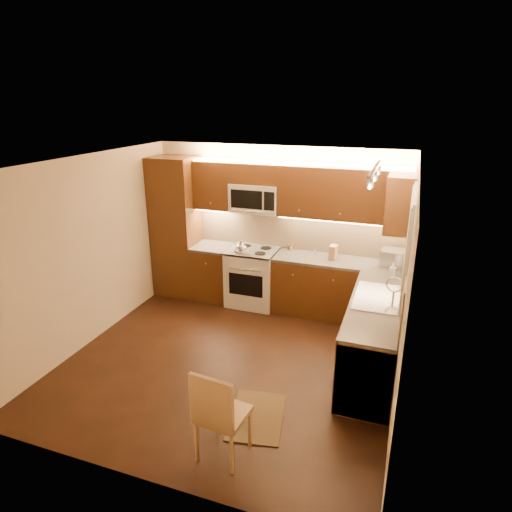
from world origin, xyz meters
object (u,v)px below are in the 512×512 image
at_px(sink, 378,292).
at_px(soap_bottle, 393,269).
at_px(toaster_oven, 396,258).
at_px(dining_chair, 223,412).
at_px(knife_block, 333,252).
at_px(stove, 253,277).
at_px(kettle, 241,247).
at_px(microwave, 256,198).

distance_m(sink, soap_bottle, 0.80).
height_order(toaster_oven, dining_chair, toaster_oven).
height_order(sink, knife_block, knife_block).
xyz_separation_m(stove, kettle, (-0.11, -0.21, 0.57)).
relative_size(kettle, dining_chair, 0.22).
bearing_deg(soap_bottle, sink, -89.22).
height_order(sink, toaster_oven, toaster_oven).
relative_size(knife_block, dining_chair, 0.22).
bearing_deg(sink, soap_bottle, 80.85).
bearing_deg(dining_chair, soap_bottle, 71.86).
relative_size(kettle, toaster_oven, 0.53).
xyz_separation_m(toaster_oven, soap_bottle, (-0.01, -0.39, -0.03)).
height_order(toaster_oven, knife_block, toaster_oven).
bearing_deg(microwave, knife_block, -3.80).
relative_size(stove, kettle, 4.34).
relative_size(stove, sink, 1.07).
xyz_separation_m(microwave, dining_chair, (0.85, -3.29, -1.24)).
relative_size(sink, toaster_oven, 2.16).
xyz_separation_m(microwave, sink, (2.00, -1.26, -0.74)).
xyz_separation_m(kettle, knife_block, (1.36, 0.26, -0.02)).
xyz_separation_m(stove, knife_block, (1.25, 0.05, 0.55)).
bearing_deg(toaster_oven, microwave, -175.06).
relative_size(stove, knife_block, 4.32).
distance_m(microwave, soap_bottle, 2.30).
height_order(sink, kettle, kettle).
bearing_deg(knife_block, stove, -171.42).
xyz_separation_m(stove, dining_chair, (0.85, -3.16, 0.02)).
distance_m(microwave, dining_chair, 3.62).
relative_size(microwave, soap_bottle, 4.23).
height_order(stove, kettle, kettle).
distance_m(stove, soap_bottle, 2.22).
distance_m(knife_block, dining_chair, 3.28).
distance_m(stove, toaster_oven, 2.21).
xyz_separation_m(microwave, toaster_oven, (2.14, -0.08, -0.70)).
distance_m(sink, knife_block, 1.40).
distance_m(microwave, kettle, 0.78).
relative_size(microwave, toaster_oven, 1.91).
xyz_separation_m(sink, knife_block, (-0.75, 1.18, 0.03)).
bearing_deg(microwave, soap_bottle, -12.46).
bearing_deg(soap_bottle, stove, -179.02).
bearing_deg(knife_block, dining_chair, -90.94).
relative_size(toaster_oven, dining_chair, 0.42).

